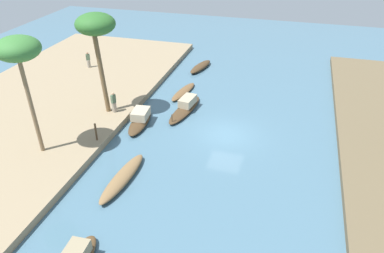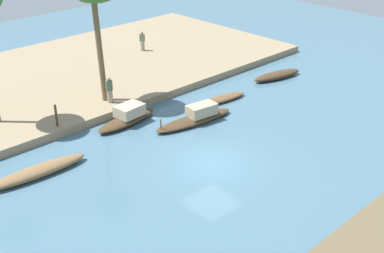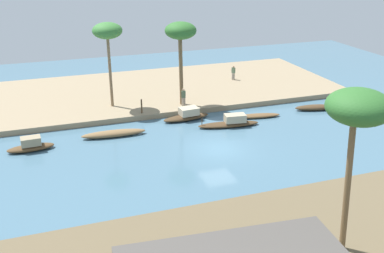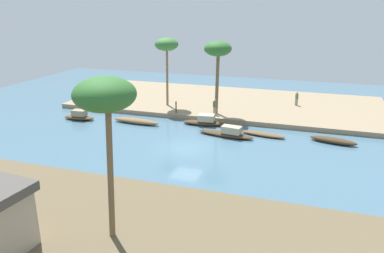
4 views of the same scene
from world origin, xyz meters
TOP-DOWN VIEW (x-y plane):
  - river_water at (0.00, 0.00)m, footprint 68.04×68.04m
  - riverbank_left at (0.00, -15.66)m, footprint 36.72×15.63m
  - sampan_foreground at (-12.10, -5.20)m, footprint 4.20×1.84m
  - sampan_with_red_awning at (-5.91, -5.16)m, footprint 4.32×1.57m
  - sampan_open_hull at (0.29, -6.73)m, footprint 4.39×1.64m
  - sampan_near_left_bank at (-2.74, -3.98)m, footprint 5.47×1.92m
  - sampan_with_tall_canopy at (7.18, -5.03)m, footprint 5.27×1.31m
  - sampan_downstream_large at (13.60, -4.36)m, footprint 3.52×1.35m
  - person_on_near_bank at (-0.15, -9.09)m, footprint 0.44×0.44m
  - person_by_mooring at (-8.25, -15.88)m, footprint 0.46×0.46m
  - mooring_post at (4.02, -8.41)m, footprint 0.14×0.14m
  - palm_tree_left_near at (-0.16, -9.83)m, footprint 2.88×2.88m
  - palm_tree_left_far at (6.17, -11.37)m, footprint 2.68×2.68m
  - palm_tree_right_tall at (-0.86, 13.88)m, footprint 2.96×2.96m

SIDE VIEW (x-z plane):
  - river_water at x=0.00m, z-range 0.00..0.00m
  - sampan_with_red_awning at x=-5.91m, z-range 0.00..0.35m
  - riverbank_left at x=0.00m, z-range 0.00..0.50m
  - sampan_foreground at x=-12.10m, z-range 0.00..0.51m
  - sampan_with_tall_canopy at x=7.18m, z-range 0.00..0.53m
  - sampan_near_left_bank at x=-2.74m, z-range -0.17..0.90m
  - sampan_downstream_large at x=13.60m, z-range -0.14..0.94m
  - sampan_open_hull at x=0.29m, z-range -0.14..0.98m
  - mooring_post at x=4.02m, z-range 0.50..1.80m
  - person_by_mooring at x=-8.25m, z-range 0.39..1.97m
  - person_on_near_bank at x=-0.15m, z-range 0.37..2.06m
  - palm_tree_left_near at x=-0.16m, z-range 3.35..11.06m
  - palm_tree_left_far at x=6.17m, z-range 3.49..11.25m
  - palm_tree_right_tall at x=-0.86m, z-range 3.62..11.81m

